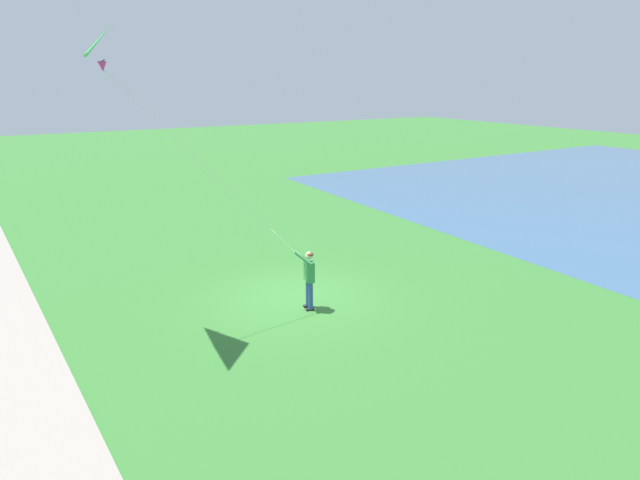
# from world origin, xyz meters

# --- Properties ---
(ground_plane) EXTENTS (120.00, 120.00, 0.00)m
(ground_plane) POSITION_xyz_m (0.00, 0.00, 0.00)
(ground_plane) COLOR #33702D
(walkway_path) EXTENTS (5.58, 32.08, 0.02)m
(walkway_path) POSITION_xyz_m (7.45, 2.00, 0.01)
(walkway_path) COLOR gray
(walkway_path) RESTS_ON ground
(person_kite_flyer) EXTENTS (0.63, 0.51, 1.83)m
(person_kite_flyer) POSITION_xyz_m (0.05, 0.85, 1.05)
(person_kite_flyer) COLOR #232328
(person_kite_flyer) RESTS_ON ground
(flying_kite) EXTENTS (4.40, 1.81, 5.66)m
(flying_kite) POSITION_xyz_m (4.39, -0.16, 6.97)
(flying_kite) COLOR green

